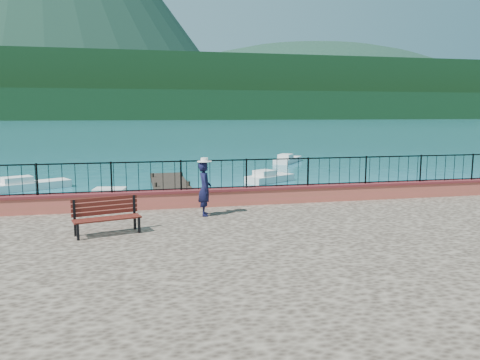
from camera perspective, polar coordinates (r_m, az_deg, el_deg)
name	(u,v)px	position (r m, az deg, el deg)	size (l,w,h in m)	color
ground	(289,274)	(12.89, 6.01, -11.30)	(2000.00, 2000.00, 0.00)	#19596B
parapet	(255,196)	(15.94, 1.83, -1.93)	(28.00, 0.46, 0.58)	#BD4A44
railing	(255,174)	(15.83, 1.84, 0.80)	(27.00, 0.05, 0.95)	black
dock	(176,195)	(23.93, -7.86, -1.85)	(2.00, 16.00, 0.30)	#2D231C
far_forest	(140,106)	(311.55, -12.15, 8.87)	(900.00, 60.00, 18.00)	black
foothills	(138,90)	(371.93, -12.32, 10.73)	(900.00, 120.00, 44.00)	black
companion_hill	(312,116)	(613.82, 8.75, 7.69)	(448.00, 384.00, 180.00)	#142D23
park_bench	(107,223)	(12.48, -15.89, -5.12)	(1.76, 0.97, 0.93)	black
person	(205,189)	(14.13, -4.32, -1.08)	(0.60, 0.39, 1.64)	black
hat	(204,160)	(14.02, -4.36, 2.47)	(0.44, 0.44, 0.12)	white
boat_0	(123,196)	(22.81, -14.08, -1.88)	(4.06, 1.30, 0.80)	silver
boat_2	(270,176)	(29.32, 3.65, 0.54)	(3.23, 1.30, 0.80)	silver
boat_3	(30,182)	(28.95, -24.27, -0.27)	(4.29, 1.30, 0.80)	silver
boat_5	(288,158)	(41.00, 5.85, 2.70)	(4.13, 1.30, 0.80)	silver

